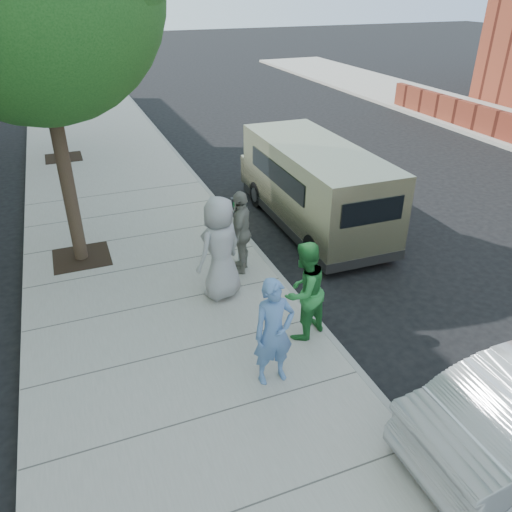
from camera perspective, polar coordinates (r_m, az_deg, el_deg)
name	(u,v)px	position (r m, az deg, el deg)	size (l,w,h in m)	color
ground	(215,298)	(9.90, -4.76, -4.82)	(120.00, 120.00, 0.00)	black
sidewalk	(164,306)	(9.68, -10.46, -5.60)	(5.00, 60.00, 0.15)	gray
curb_face	(281,281)	(10.28, 2.90, -2.85)	(0.12, 60.00, 0.16)	gray
tree_far	(36,4)	(17.94, -23.88, 24.86)	(3.92, 3.80, 6.49)	black
parking_meter	(239,216)	(10.31, -1.97, 4.58)	(0.31, 0.12, 1.50)	gray
van	(313,184)	(12.47, 6.49, 8.14)	(1.98, 5.63, 2.07)	tan
person_officer	(274,332)	(7.32, 2.05, -8.70)	(0.63, 0.42, 1.74)	#567DB7
person_green_shirt	(304,291)	(8.24, 5.51, -4.01)	(0.85, 0.66, 1.74)	#297E37
person_gray_shirt	(220,249)	(9.22, -4.11, 0.86)	(0.98, 0.64, 2.01)	#9B9A9D
person_striped_polo	(241,232)	(10.10, -1.70, 2.76)	(1.03, 0.43, 1.77)	gray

